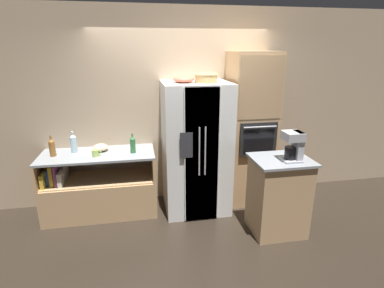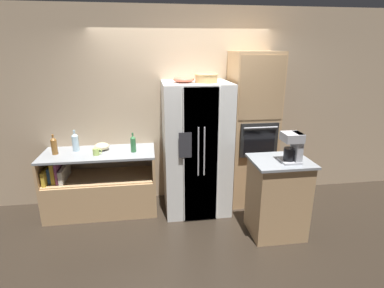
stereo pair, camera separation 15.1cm
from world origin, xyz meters
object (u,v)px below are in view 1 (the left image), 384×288
wall_oven (250,130)px  bottle_wide (73,143)px  refrigerator (196,148)px  mixing_bowl (101,148)px  coffee_maker (294,145)px  mug (96,153)px  bottle_short (133,144)px  fruit_bowl (184,79)px  bottle_tall (52,147)px  wicker_basket (206,78)px

wall_oven → bottle_wide: size_ratio=7.48×
refrigerator → mixing_bowl: bearing=172.2°
wall_oven → coffee_maker: bearing=-81.5°
mug → coffee_maker: size_ratio=0.34×
bottle_short → bottle_wide: (-0.79, 0.16, 0.01)m
fruit_bowl → bottle_wide: (-1.48, 0.22, -0.84)m
bottle_short → mug: bearing=-173.0°
bottle_short → mug: 0.49m
bottle_tall → bottle_wide: (0.25, 0.11, 0.01)m
wicker_basket → fruit_bowl: 0.29m
fruit_bowl → bottle_wide: bearing=171.6°
bottle_short → coffee_maker: coffee_maker is taller
bottle_tall → coffee_maker: 3.03m
coffee_maker → mixing_bowl: bearing=155.2°
coffee_maker → wall_oven: bearing=98.5°
wicker_basket → mixing_bowl: wicker_basket is taller
mug → refrigerator: bearing=1.2°
wall_oven → coffee_maker: size_ratio=6.31×
wall_oven → mug: (-2.17, -0.14, -0.17)m
bottle_wide → mug: bearing=-35.8°
bottle_tall → bottle_short: bearing=-2.8°
wicker_basket → mug: 1.74m
fruit_bowl → wicker_basket: bearing=-10.3°
wall_oven → bottle_wide: (-2.48, 0.08, -0.09)m
mixing_bowl → bottle_wide: bearing=177.8°
refrigerator → wall_oven: bearing=7.3°
fruit_bowl → mixing_bowl: fruit_bowl is taller
refrigerator → bottle_short: size_ratio=6.78×
bottle_wide → coffee_maker: bearing=-22.1°
refrigerator → mixing_bowl: (-1.30, 0.18, 0.03)m
refrigerator → mixing_bowl: refrigerator is taller
wicker_basket → mug: bearing=178.0°
wicker_basket → coffee_maker: wicker_basket is taller
bottle_wide → coffee_maker: size_ratio=0.84×
refrigerator → coffee_maker: (0.98, -0.88, 0.26)m
fruit_bowl → bottle_short: fruit_bowl is taller
bottle_tall → coffee_maker: coffee_maker is taller
mug → mixing_bowl: (0.04, 0.21, 0.00)m
bottle_short → wall_oven: bearing=2.6°
mug → mixing_bowl: bearing=78.5°
mixing_bowl → coffee_maker: (2.28, -1.05, 0.24)m
fruit_bowl → bottle_short: size_ratio=1.04×
mug → bottle_wide: bearing=144.2°
wall_oven → bottle_short: size_ratio=8.22×
bottle_short → mixing_bowl: 0.47m
bottle_short → bottle_wide: bearing=168.5°
fruit_bowl → mixing_bowl: bearing=169.7°
refrigerator → bottle_short: (-0.86, 0.03, 0.10)m
bottle_wide → fruit_bowl: bearing=-8.4°
bottle_tall → mixing_bowl: bearing=9.1°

